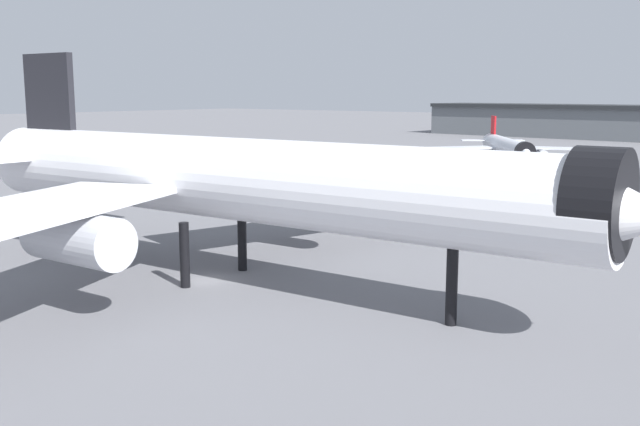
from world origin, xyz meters
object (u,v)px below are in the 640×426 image
object	(u,v)px
airliner_far_taxiway	(506,147)
airliner_near_gate	(236,181)
baggage_tug_wing	(220,201)
traffic_cone_near_nose	(453,214)

from	to	relation	value
airliner_far_taxiway	airliner_near_gate	bearing A→B (deg)	-24.42
baggage_tug_wing	airliner_far_taxiway	bearing A→B (deg)	23.12
airliner_near_gate	traffic_cone_near_nose	world-z (taller)	airliner_near_gate
baggage_tug_wing	traffic_cone_near_nose	bearing A→B (deg)	-32.97
baggage_tug_wing	traffic_cone_near_nose	size ratio (longest dim) A/B	6.42
airliner_near_gate	traffic_cone_near_nose	distance (m)	41.84
airliner_near_gate	baggage_tug_wing	world-z (taller)	airliner_near_gate
airliner_near_gate	airliner_far_taxiway	world-z (taller)	airliner_near_gate
airliner_near_gate	baggage_tug_wing	bearing A→B (deg)	135.02
airliner_far_taxiway	traffic_cone_near_nose	bearing A→B (deg)	-18.21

